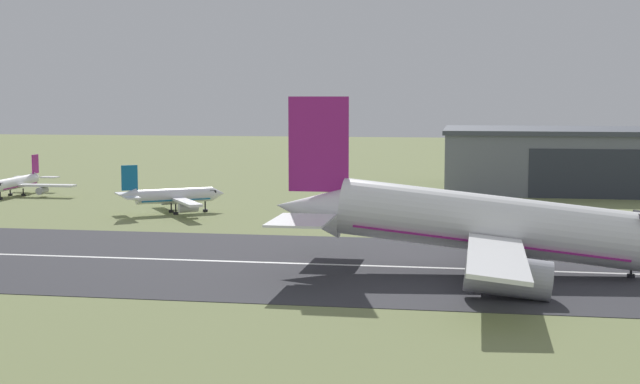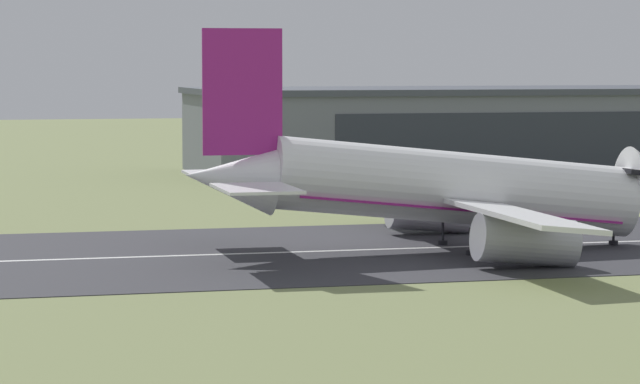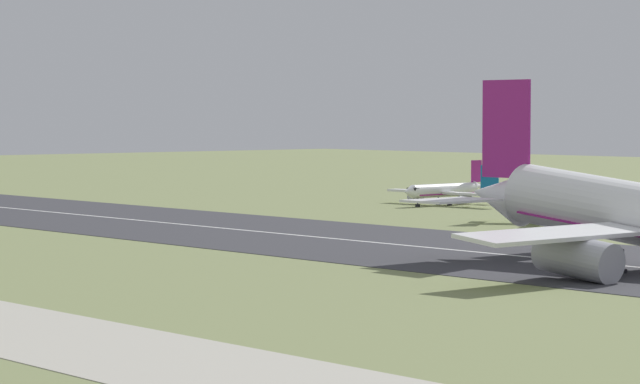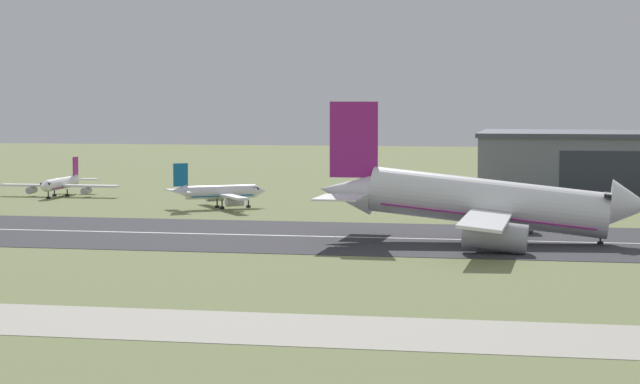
{
  "view_description": "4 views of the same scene",
  "coord_description": "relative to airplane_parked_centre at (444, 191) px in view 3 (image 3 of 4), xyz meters",
  "views": [
    {
      "loc": [
        43.09,
        3.5,
        19.25
      ],
      "look_at": [
        29.49,
        85.43,
        10.27
      ],
      "focal_mm": 50.0,
      "sensor_mm": 36.0,
      "label": 1
    },
    {
      "loc": [
        1.73,
        -23.31,
        16.3
      ],
      "look_at": [
        29.12,
        84.03,
        6.84
      ],
      "focal_mm": 85.0,
      "sensor_mm": 36.0,
      "label": 2
    },
    {
      "loc": [
        136.85,
        -21.23,
        15.52
      ],
      "look_at": [
        26.63,
        74.46,
        7.97
      ],
      "focal_mm": 85.0,
      "sensor_mm": 36.0,
      "label": 3
    },
    {
      "loc": [
        55.64,
        -69.88,
        20.0
      ],
      "look_at": [
        24.78,
        86.65,
        7.65
      ],
      "focal_mm": 70.0,
      "sensor_mm": 36.0,
      "label": 4
    }
  ],
  "objects": [
    {
      "name": "runway_strip",
      "position": [
        42.85,
        -60.12,
        -2.44
      ],
      "size": [
        499.42,
        40.24,
        0.06
      ],
      "primitive_type": "cube",
      "color": "#333338",
      "rests_on": "ground_plane"
    },
    {
      "name": "runway_centreline",
      "position": [
        42.85,
        -60.12,
        -2.4
      ],
      "size": [
        449.48,
        0.7,
        0.01
      ],
      "primitive_type": "cube",
      "color": "silver",
      "rests_on": "runway_strip"
    },
    {
      "name": "airplane_parked_centre",
      "position": [
        0.0,
        0.0,
        0.0
      ],
      "size": [
        24.19,
        19.52,
        7.5
      ],
      "color": "white",
      "rests_on": "ground_plane"
    },
    {
      "name": "airplane_parked_east",
      "position": [
        38.36,
        -20.09,
        0.38
      ],
      "size": [
        17.83,
        20.56,
        8.21
      ],
      "color": "white",
      "rests_on": "ground_plane"
    }
  ]
}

